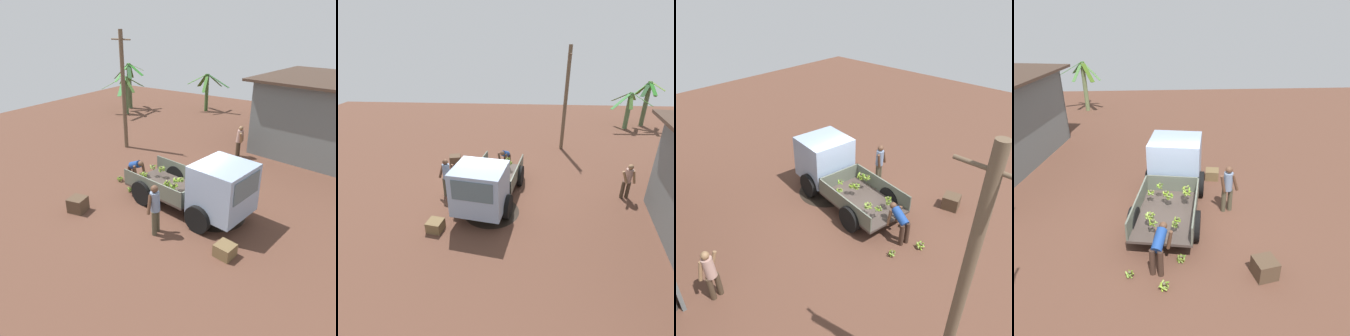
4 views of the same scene
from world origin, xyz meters
The scene contains 14 objects.
ground centered at (0.00, 0.00, 0.00)m, with size 36.00×36.00×0.00m, color brown.
mud_patch_0 centered at (1.19, 0.13, 0.00)m, with size 2.16×2.16×0.01m, color black.
cargo_truck centered at (1.17, -0.14, 1.12)m, with size 4.88×2.66×2.11m.
utility_pole centered at (-5.73, 3.63, 2.98)m, with size 1.15×0.21×5.86m.
banana_palm_0 centered at (-11.07, 10.47, 1.81)m, with size 2.44×2.10×3.33m.
banana_palm_3 centered at (-10.17, 8.93, 1.43)m, with size 2.42×3.05×2.68m.
person_foreground_visitor centered at (0.09, -1.88, 0.94)m, with size 0.38×0.68×1.69m.
person_worker_loading centered at (-2.52, 0.41, 0.74)m, with size 0.88×0.67×1.20m.
person_bystander_near_shed centered at (-0.19, 5.64, 0.88)m, with size 0.38×0.65×1.59m.
banana_bunch_on_ground_0 centered at (-2.82, 1.18, 0.11)m, with size 0.24×0.24×0.21m.
banana_bunch_on_ground_1 centered at (-2.33, -0.18, 0.12)m, with size 0.27×0.27×0.23m.
banana_bunch_on_ground_2 centered at (-3.29, 0.30, 0.13)m, with size 0.29×0.29×0.23m.
wooden_crate_0 centered at (-2.97, -2.32, 0.26)m, with size 0.57×0.57×0.52m, color #4D3929.
wooden_crate_1 centered at (2.42, -1.71, 0.19)m, with size 0.52×0.52×0.39m, color brown.
Camera 2 is at (9.61, 1.28, 6.07)m, focal length 28.00 mm.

